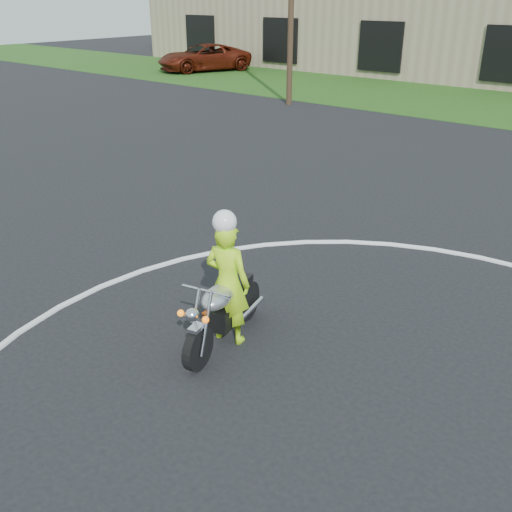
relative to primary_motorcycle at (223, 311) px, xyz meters
The scene contains 4 objects.
primary_motorcycle is the anchor object (origin of this frame).
rider_primary_grp 0.51m from the primary_motorcycle, 95.64° to the left, with size 0.83×0.65×2.23m.
pickup_grp 34.99m from the primary_motorcycle, 135.03° to the left, with size 5.21×7.20×1.82m.
warehouse 39.98m from the primary_motorcycle, 112.23° to the left, with size 41.00×17.00×8.30m.
Camera 1 is at (2.40, -2.46, 5.10)m, focal length 40.00 mm.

